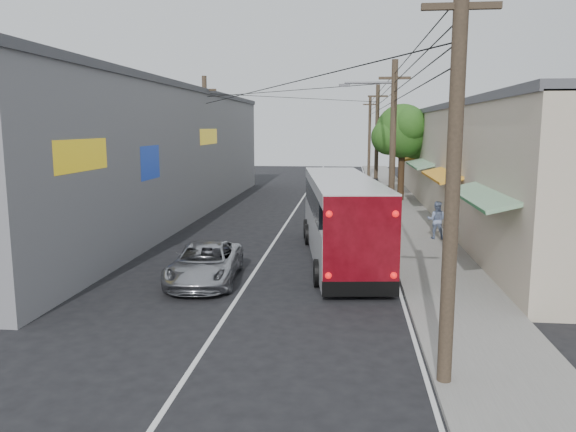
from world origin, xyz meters
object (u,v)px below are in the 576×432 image
Objects in this scene: parked_car_mid at (358,200)px; pedestrian_near at (451,232)px; parked_suv at (358,207)px; coach_bus at (341,217)px; jeepney at (205,263)px; parked_car_far at (367,188)px; pedestrian_far at (437,220)px.

pedestrian_near reaches higher than parked_car_mid.
parked_suv is 1.10× the size of parked_car_mid.
coach_bus is 9.35m from parked_suv.
coach_bus reaches higher than pedestrian_near.
pedestrian_near is (4.34, 0.85, -0.67)m from coach_bus.
parked_car_far is (6.00, 22.93, 0.07)m from jeepney.
pedestrian_near is at bearing -76.71° from parked_car_far.
pedestrian_near is at bearing -63.97° from parked_car_mid.
parked_car_far is 2.50× the size of pedestrian_near.
pedestrian_near is at bearing 24.19° from jeepney.
jeepney is 1.07× the size of parked_car_far.
parked_car_far reaches higher than jeepney.
coach_bus is 2.39× the size of parked_car_mid.
coach_bus is at bearing -86.16° from parked_car_mid.
parked_car_mid reaches higher than parked_suv.
jeepney is at bearing -99.89° from parked_car_far.
jeepney is 2.70× the size of pedestrian_far.
pedestrian_far reaches higher than parked_car_far.
parked_car_far is at bearing -106.04° from pedestrian_near.
jeepney is (-4.39, -3.85, -1.01)m from coach_bus.
pedestrian_far is at bearing -61.79° from parked_suv.
parked_suv is at bearing -91.83° from pedestrian_near.
jeepney is 9.92m from pedestrian_near.
parked_car_mid is 7.53m from parked_car_far.
pedestrian_far is at bearing -75.57° from parked_car_far.
parked_car_mid is at bearing 67.26° from jeepney.
pedestrian_near reaches higher than parked_suv.
pedestrian_near is (3.53, -10.74, 0.18)m from parked_car_mid.
parked_suv is (0.81, 9.27, -0.89)m from coach_bus.
parked_car_mid is 11.30m from pedestrian_near.
parked_suv reaches higher than parked_car_far.
parked_car_mid is at bearing -91.32° from parked_car_far.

